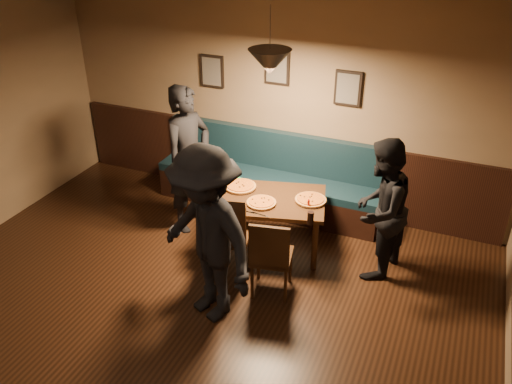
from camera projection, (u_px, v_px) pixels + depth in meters
The scene contains 23 objects.
floor at pixel (131, 381), 4.59m from camera, with size 7.00×7.00×0.00m, color black.
ceiling at pixel (78, 62), 3.22m from camera, with size 7.00×7.00×0.00m, color silver.
wall_back at pixel (277, 102), 6.72m from camera, with size 6.00×6.00×0.00m, color #8C704F.
wainscot at pixel (275, 166), 7.14m from camera, with size 5.88×0.06×1.00m, color black.
booth_bench at pixel (268, 174), 6.92m from camera, with size 3.00×0.60×1.00m, color #0F232D, non-canonical shape.
picture_left at pixel (212, 71), 6.85m from camera, with size 0.32×0.04×0.42m, color black.
picture_center at pixel (277, 67), 6.48m from camera, with size 0.32×0.04×0.42m, color black.
picture_right at pixel (348, 88), 6.24m from camera, with size 0.32×0.04×0.42m, color black.
pendant_lamp at pixel (270, 62), 5.23m from camera, with size 0.44×0.44×0.25m, color black.
dining_table at pixel (268, 224), 6.16m from camera, with size 1.28×0.83×0.69m, color black.
chair_near_left at pixel (228, 233), 5.66m from camera, with size 0.47×0.47×1.06m, color black, non-canonical shape.
chair_near_right at pixel (272, 255), 5.44m from camera, with size 0.41×0.41×0.92m, color black, non-canonical shape.
diner_left at pixel (189, 159), 6.35m from camera, with size 0.67×0.44×1.84m, color black.
diner_right at pixel (380, 210), 5.57m from camera, with size 0.77×0.60×1.59m, color black.
diner_front at pixel (207, 236), 4.93m from camera, with size 1.18×0.68×1.83m, color black.
pizza_a at pixel (240, 186), 6.20m from camera, with size 0.37×0.37×0.04m, color orange.
pizza_b at pixel (261, 203), 5.87m from camera, with size 0.33×0.33×0.04m, color gold.
pizza_c at pixel (311, 200), 5.93m from camera, with size 0.35×0.35×0.04m, color #CA5C26.
soda_glass at pixel (311, 218), 5.49m from camera, with size 0.07×0.07×0.15m, color black.
tabasco_bottle at pixel (309, 203), 5.79m from camera, with size 0.03×0.03×0.11m, color #A31605.
napkin_a at pixel (233, 179), 6.40m from camera, with size 0.16×0.16×0.01m, color #1E7139.
napkin_b at pixel (210, 201), 5.93m from camera, with size 0.14×0.14×0.01m, color #1F752D.
cutlery_set at pixel (253, 213), 5.72m from camera, with size 0.02×0.19×0.00m, color silver.
Camera 1 is at (2.25, -2.52, 3.68)m, focal length 37.07 mm.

